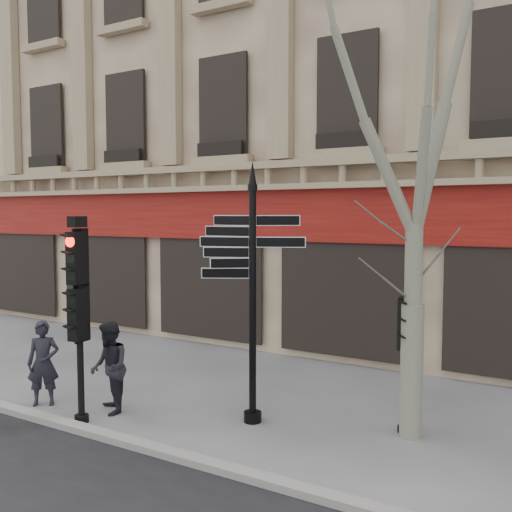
# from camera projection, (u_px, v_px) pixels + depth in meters

# --- Properties ---
(ground) EXTENTS (80.00, 80.00, 0.00)m
(ground) POSITION_uv_depth(u_px,v_px,m) (233.00, 430.00, 9.59)
(ground) COLOR #59595E
(ground) RESTS_ON ground
(kerb) EXTENTS (80.00, 0.25, 0.12)m
(kerb) POSITION_uv_depth(u_px,v_px,m) (180.00, 457.00, 8.39)
(kerb) COLOR gray
(kerb) RESTS_ON ground
(building) EXTENTS (28.00, 15.52, 18.00)m
(building) POSITION_uv_depth(u_px,v_px,m) (432.00, 58.00, 19.58)
(building) COLOR #9E8269
(building) RESTS_ON ground
(fingerpost) EXTENTS (2.39, 2.39, 4.53)m
(fingerpost) POSITION_uv_depth(u_px,v_px,m) (253.00, 248.00, 9.74)
(fingerpost) COLOR black
(fingerpost) RESTS_ON ground
(traffic_signal_main) EXTENTS (0.44, 0.35, 3.59)m
(traffic_signal_main) POSITION_uv_depth(u_px,v_px,m) (79.00, 293.00, 9.78)
(traffic_signal_main) COLOR black
(traffic_signal_main) RESTS_ON ground
(traffic_signal_secondary) EXTENTS (0.40, 0.30, 2.28)m
(traffic_signal_secondary) POSITION_uv_depth(u_px,v_px,m) (406.00, 338.00, 9.36)
(traffic_signal_secondary) COLOR black
(traffic_signal_secondary) RESTS_ON ground
(plane_tree) EXTENTS (3.18, 3.18, 8.45)m
(plane_tree) POSITION_uv_depth(u_px,v_px,m) (418.00, 66.00, 8.86)
(plane_tree) COLOR gray
(plane_tree) RESTS_ON ground
(pedestrian_a) EXTENTS (0.70, 0.67, 1.61)m
(pedestrian_a) POSITION_uv_depth(u_px,v_px,m) (43.00, 363.00, 10.80)
(pedestrian_a) COLOR black
(pedestrian_a) RESTS_ON ground
(pedestrian_b) EXTENTS (1.04, 1.00, 1.68)m
(pedestrian_b) POSITION_uv_depth(u_px,v_px,m) (109.00, 367.00, 10.36)
(pedestrian_b) COLOR black
(pedestrian_b) RESTS_ON ground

